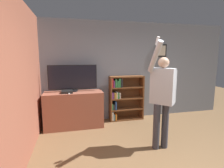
% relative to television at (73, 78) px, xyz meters
% --- Properties ---
extents(wall_back, '(6.34, 0.09, 2.70)m').
position_rel_television_xyz_m(wall_back, '(1.38, 0.30, 0.11)').
color(wall_back, gray).
rests_on(wall_back, ground_plane).
extents(wall_side_brick, '(0.06, 4.27, 2.70)m').
position_rel_television_xyz_m(wall_side_brick, '(-0.83, -1.06, 0.11)').
color(wall_side_brick, '#93513D').
rests_on(wall_side_brick, ground_plane).
extents(tv_ledge, '(1.42, 0.55, 0.89)m').
position_rel_television_xyz_m(tv_ledge, '(0.00, -0.09, -0.79)').
color(tv_ledge, '#93513D').
rests_on(tv_ledge, ground_plane).
extents(television, '(1.19, 0.22, 0.66)m').
position_rel_television_xyz_m(television, '(0.00, 0.00, 0.00)').
color(television, black).
rests_on(television, tv_ledge).
extents(game_console, '(0.26, 0.24, 0.06)m').
position_rel_television_xyz_m(game_console, '(-0.15, -0.17, -0.32)').
color(game_console, black).
rests_on(game_console, tv_ledge).
extents(remote_loose, '(0.06, 0.14, 0.02)m').
position_rel_television_xyz_m(remote_loose, '(-0.11, -0.28, -0.33)').
color(remote_loose, white).
rests_on(remote_loose, tv_ledge).
extents(bookshelf, '(0.95, 0.28, 1.23)m').
position_rel_television_xyz_m(bookshelf, '(1.36, 0.12, -0.60)').
color(bookshelf, brown).
rests_on(bookshelf, ground_plane).
extents(person, '(0.56, 0.56, 2.08)m').
position_rel_television_xyz_m(person, '(1.59, -1.55, -0.18)').
color(person, '#383842').
rests_on(person, ground_plane).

